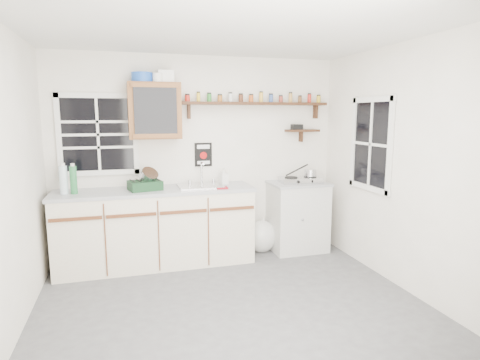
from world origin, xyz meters
name	(u,v)px	position (x,y,z in m)	size (l,w,h in m)	color
room	(232,175)	(0.00, 0.00, 1.25)	(3.64, 3.24, 2.54)	#49494C
main_cabinet	(156,227)	(-0.58, 1.30, 0.46)	(2.31, 0.63, 0.92)	beige
right_cabinet	(297,216)	(1.25, 1.32, 0.46)	(0.73, 0.57, 0.91)	#B9B9B2
sink	(200,186)	(-0.05, 1.30, 0.93)	(0.52, 0.44, 0.29)	#BBBBC0
upper_cabinet	(155,111)	(-0.55, 1.44, 1.82)	(0.60, 0.32, 0.65)	brown
upper_cabinet_clutter	(152,77)	(-0.57, 1.44, 2.21)	(0.48, 0.24, 0.14)	#1B4BAF
spice_shelf	(255,103)	(0.72, 1.51, 1.93)	(1.91, 0.18, 0.34)	black
secondary_shelf	(301,130)	(1.36, 1.52, 1.58)	(0.45, 0.16, 0.24)	black
warning_sign	(203,155)	(0.05, 1.59, 1.28)	(0.22, 0.02, 0.30)	black
window_back	(98,135)	(-1.20, 1.59, 1.55)	(0.93, 0.03, 0.98)	black
window_right	(371,144)	(1.79, 0.55, 1.45)	(0.03, 0.78, 1.08)	black
water_bottles	(68,180)	(-1.52, 1.27, 1.08)	(0.18, 0.10, 0.34)	silver
dish_rack	(146,183)	(-0.69, 1.28, 1.01)	(0.41, 0.34, 0.27)	black
soap_bottle	(224,176)	(0.27, 1.40, 1.02)	(0.09, 0.09, 0.21)	silver
rag	(222,188)	(0.17, 1.11, 0.93)	(0.13, 0.11, 0.02)	maroon
hotplate	(301,180)	(1.27, 1.31, 0.95)	(0.56, 0.34, 0.08)	#BBBBC0
saucepan	(310,173)	(1.40, 1.31, 1.03)	(0.38, 0.17, 0.16)	#BBBBC0
trash_bag	(261,236)	(0.77, 1.39, 0.20)	(0.41, 0.38, 0.47)	silver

